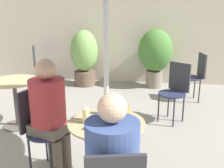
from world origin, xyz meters
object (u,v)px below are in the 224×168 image
(beer_glass_1, at_px, (86,116))
(beer_glass_2, at_px, (105,121))
(bistro_chair_4, at_px, (39,62))
(bistro_chair_3, at_px, (176,87))
(bistro_chair_0, at_px, (39,123))
(seated_person_1, at_px, (112,162))
(potted_plant_1, at_px, (155,53))
(bistro_chair_2, at_px, (196,73))
(beer_glass_3, at_px, (126,116))
(beer_glass_0, at_px, (108,107))
(potted_plant_0, at_px, (84,56))
(seated_person_0, at_px, (49,108))
(cafe_table_far, at_px, (15,93))
(cafe_table_near, at_px, (107,142))

(beer_glass_1, distance_m, beer_glass_2, 0.24)
(bistro_chair_4, bearing_deg, bistro_chair_3, -140.05)
(bistro_chair_0, relative_size, seated_person_1, 0.76)
(bistro_chair_0, height_order, potted_plant_1, potted_plant_1)
(bistro_chair_2, distance_m, beer_glass_3, 3.05)
(bistro_chair_4, bearing_deg, beer_glass_0, -168.29)
(potted_plant_0, bearing_deg, seated_person_0, -82.93)
(bistro_chair_0, relative_size, seated_person_0, 0.73)
(cafe_table_far, bearing_deg, beer_glass_0, -35.14)
(bistro_chair_4, distance_m, potted_plant_1, 2.64)
(cafe_table_near, distance_m, beer_glass_2, 0.34)
(potted_plant_0, bearing_deg, beer_glass_0, -73.17)
(seated_person_0, distance_m, seated_person_1, 1.13)
(cafe_table_near, bearing_deg, cafe_table_far, 140.73)
(seated_person_1, bearing_deg, bistro_chair_4, -73.27)
(bistro_chair_0, bearing_deg, bistro_chair_3, -27.45)
(beer_glass_0, bearing_deg, bistro_chair_4, 122.39)
(bistro_chair_3, distance_m, seated_person_1, 2.54)
(seated_person_0, relative_size, beer_glass_1, 8.96)
(seated_person_1, bearing_deg, bistro_chair_3, -117.49)
(seated_person_0, height_order, beer_glass_3, seated_person_0)
(bistro_chair_2, relative_size, bistro_chair_3, 1.00)
(seated_person_0, bearing_deg, bistro_chair_4, 42.50)
(potted_plant_0, bearing_deg, bistro_chair_0, -85.30)
(beer_glass_0, xyz_separation_m, beer_glass_3, (0.19, -0.22, 0.01))
(cafe_table_far, height_order, bistro_chair_3, bistro_chair_3)
(beer_glass_0, xyz_separation_m, beer_glass_1, (-0.17, -0.22, -0.01))
(cafe_table_near, height_order, beer_glass_2, beer_glass_2)
(bistro_chair_3, bearing_deg, beer_glass_2, -74.40)
(beer_glass_1, distance_m, potted_plant_0, 3.73)
(bistro_chair_2, height_order, seated_person_0, seated_person_0)
(bistro_chair_0, bearing_deg, beer_glass_3, -88.67)
(bistro_chair_4, distance_m, beer_glass_0, 3.85)
(cafe_table_far, relative_size, seated_person_1, 0.59)
(seated_person_1, xyz_separation_m, potted_plant_0, (-1.17, 4.23, -0.03))
(seated_person_1, height_order, potted_plant_1, potted_plant_1)
(beer_glass_1, relative_size, potted_plant_1, 0.11)
(bistro_chair_2, distance_m, beer_glass_0, 2.93)
(bistro_chair_0, bearing_deg, seated_person_1, -116.51)
(beer_glass_3, height_order, potted_plant_1, potted_plant_1)
(cafe_table_near, bearing_deg, beer_glass_1, -167.74)
(seated_person_1, height_order, beer_glass_0, seated_person_1)
(potted_plant_1, bearing_deg, beer_glass_3, -95.85)
(bistro_chair_2, bearing_deg, seated_person_0, -45.60)
(cafe_table_far, distance_m, seated_person_1, 2.55)
(bistro_chair_3, bearing_deg, seated_person_0, -94.34)
(bistro_chair_0, height_order, beer_glass_2, bistro_chair_0)
(seated_person_0, distance_m, potted_plant_0, 3.41)
(beer_glass_0, relative_size, potted_plant_0, 0.13)
(beer_glass_2, bearing_deg, bistro_chair_2, 66.47)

